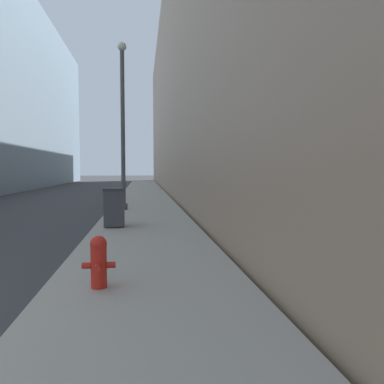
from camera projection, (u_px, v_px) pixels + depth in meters
The scene contains 5 objects.
sidewalk_right at pixel (145, 199), 21.71m from camera, with size 3.06×60.00×0.16m.
building_right_stone at pixel (239, 91), 30.12m from camera, with size 12.00×60.00×16.28m.
fire_hydrant at pixel (99, 260), 5.31m from camera, with size 0.47×0.35×0.75m.
trash_bin at pixel (114, 207), 10.92m from camera, with size 0.58×0.67×1.13m.
lamppost at pixel (123, 123), 15.31m from camera, with size 0.36×0.36×6.81m.
Camera 1 is at (5.27, -3.82, 1.85)m, focal length 35.00 mm.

